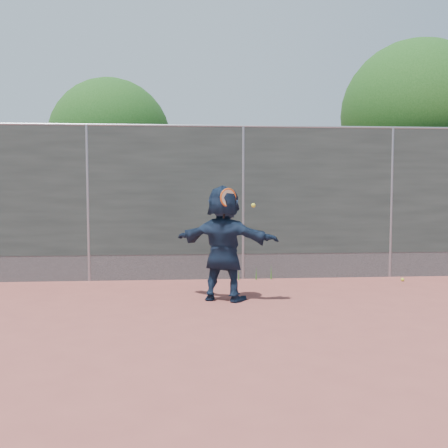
{
  "coord_description": "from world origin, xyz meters",
  "views": [
    {
      "loc": [
        -1.12,
        -6.25,
        1.78
      ],
      "look_at": [
        -0.52,
        1.62,
        1.23
      ],
      "focal_mm": 40.0,
      "sensor_mm": 36.0,
      "label": 1
    }
  ],
  "objects": [
    {
      "name": "tree_left",
      "position": [
        -2.85,
        6.55,
        2.94
      ],
      "size": [
        3.15,
        3.0,
        4.53
      ],
      "color": "#382314",
      "rests_on": "ground"
    },
    {
      "name": "swing_action",
      "position": [
        -0.43,
        1.42,
        1.62
      ],
      "size": [
        0.55,
        0.17,
        0.51
      ],
      "color": "#D35113",
      "rests_on": "ground"
    },
    {
      "name": "weed_clump",
      "position": [
        0.29,
        3.38,
        0.13
      ],
      "size": [
        0.68,
        0.07,
        0.3
      ],
      "color": "#387226",
      "rests_on": "ground"
    },
    {
      "name": "tree_right",
      "position": [
        4.68,
        5.75,
        3.49
      ],
      "size": [
        3.78,
        3.6,
        5.39
      ],
      "color": "#382314",
      "rests_on": "ground"
    },
    {
      "name": "ball_ground",
      "position": [
        3.05,
        2.99,
        0.03
      ],
      "size": [
        0.07,
        0.07,
        0.07
      ],
      "primitive_type": "sphere",
      "color": "gold",
      "rests_on": "ground"
    },
    {
      "name": "ground",
      "position": [
        0.0,
        0.0,
        0.0
      ],
      "size": [
        80.0,
        80.0,
        0.0
      ],
      "primitive_type": "plane",
      "color": "#9E4C42",
      "rests_on": "ground"
    },
    {
      "name": "player",
      "position": [
        -0.52,
        1.62,
        0.92
      ],
      "size": [
        1.78,
        1.16,
        1.84
      ],
      "primitive_type": "imported",
      "rotation": [
        0.0,
        0.0,
        2.74
      ],
      "color": "#15243C",
      "rests_on": "ground"
    },
    {
      "name": "fence",
      "position": [
        -0.0,
        3.5,
        1.58
      ],
      "size": [
        20.0,
        0.06,
        3.03
      ],
      "color": "#38423D",
      "rests_on": "ground"
    }
  ]
}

